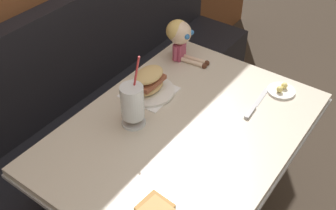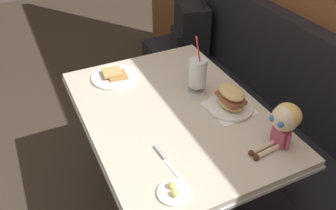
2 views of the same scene
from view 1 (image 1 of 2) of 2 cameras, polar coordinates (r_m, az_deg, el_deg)
booth_bench at (r=2.21m, az=-11.74°, el=-4.41°), size 2.60×0.48×1.00m
diner_table at (r=1.76m, az=1.97°, el=-7.87°), size 1.11×0.81×0.74m
milkshake_glass at (r=1.57m, az=-4.93°, el=0.24°), size 0.10×0.10×0.31m
sandwich_plate at (r=1.76m, az=-2.64°, el=2.93°), size 0.22×0.22×0.12m
butter_saucer at (r=1.85m, az=15.37°, el=2.00°), size 0.12×0.12×0.04m
butter_knife at (r=1.74m, az=11.69°, el=-0.38°), size 0.24×0.04×0.01m
seated_doll at (r=1.94m, az=1.63°, el=9.66°), size 0.12×0.22×0.20m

